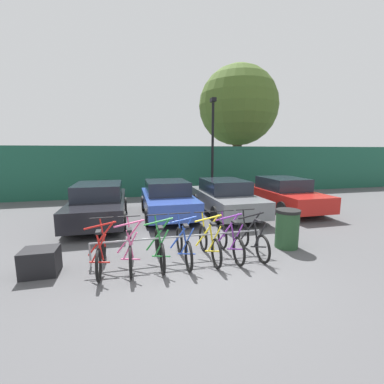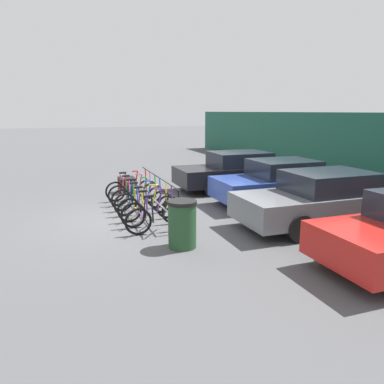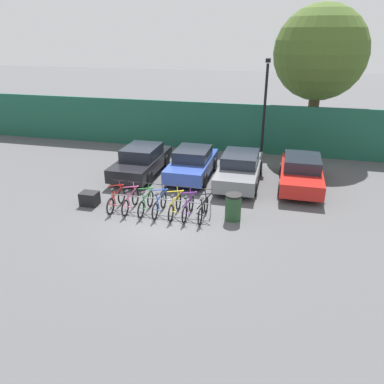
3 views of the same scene
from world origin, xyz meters
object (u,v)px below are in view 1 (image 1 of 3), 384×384
bicycle_green (160,248)px  trash_bin (287,228)px  bicycle_yellow (209,243)px  car_red (283,194)px  lamp_post (213,142)px  bike_rack (181,239)px  bicycle_black (252,239)px  tree_behind_hoarding (238,106)px  car_blue (167,199)px  car_grey (225,197)px  bicycle_pink (130,250)px  bicycle_purple (230,241)px  bicycle_red (101,253)px  car_black (99,203)px  bicycle_blue (184,245)px  cargo_crate (40,262)px

bicycle_green → trash_bin: bearing=6.6°
bicycle_yellow → car_red: 6.39m
lamp_post → bike_rack: bearing=-113.2°
bicycle_black → tree_behind_hoarding: bearing=67.0°
bicycle_yellow → car_blue: size_ratio=0.41×
car_grey → bicycle_pink: bearing=-132.8°
bicycle_purple → trash_bin: (1.70, 0.20, 0.14)m
bicycle_green → bike_rack: bearing=19.1°
bicycle_red → car_blue: bearing=66.3°
car_black → bicycle_green: bearing=-67.0°
bike_rack → bicycle_pink: 1.19m
bicycle_pink → bicycle_purple: 2.36m
car_black → bicycle_yellow: bearing=-54.3°
lamp_post → bicycle_blue: bearing=-112.6°
bike_rack → car_black: (-2.25, 3.91, 0.20)m
bicycle_pink → bicycle_purple: size_ratio=1.00×
bicycle_pink → car_blue: 4.55m
cargo_crate → tree_behind_hoarding: 14.93m
car_grey → cargo_crate: 6.94m
bicycle_black → trash_bin: bearing=8.5°
bicycle_black → bike_rack: bearing=173.7°
bicycle_black → tree_behind_hoarding: (4.23, 10.77, 5.08)m
bicycle_yellow → tree_behind_hoarding: 13.06m
bike_rack → car_red: 6.80m
car_red → tree_behind_hoarding: tree_behind_hoarding is taller
bicycle_purple → tree_behind_hoarding: tree_behind_hoarding is taller
bicycle_blue → bicycle_yellow: (0.63, 0.00, 0.00)m
bicycle_black → cargo_crate: size_ratio=2.44×
bicycle_blue → bicycle_yellow: size_ratio=1.00×
trash_bin → bicycle_purple: bearing=-173.4°
bicycle_red → bicycle_purple: (2.98, 0.00, 0.00)m
bicycle_black → cargo_crate: 4.79m
bicycle_black → car_red: 5.60m
bike_rack → bicycle_green: bearing=-164.2°
bicycle_blue → car_red: (5.38, 4.26, 0.31)m
cargo_crate → trash_bin: bearing=1.3°
bicycle_red → bicycle_blue: bearing=2.1°
bicycle_purple → car_black: car_black is taller
bicycle_pink → car_black: 4.21m
car_red → cargo_crate: (-8.42, -4.20, -0.42)m
bicycle_yellow → bicycle_pink: bearing=176.6°
lamp_post → cargo_crate: size_ratio=7.62×
bicycle_red → cargo_crate: 1.22m
bicycle_green → bicycle_yellow: bearing=3.3°
bicycle_red → car_grey: size_ratio=0.38×
bicycle_black → car_red: car_red is taller
bicycle_red → bicycle_green: same height
bicycle_pink → bicycle_blue: 1.21m
tree_behind_hoarding → bicycle_purple: bearing=-114.1°
car_black → car_red: (7.66, 0.20, -0.00)m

